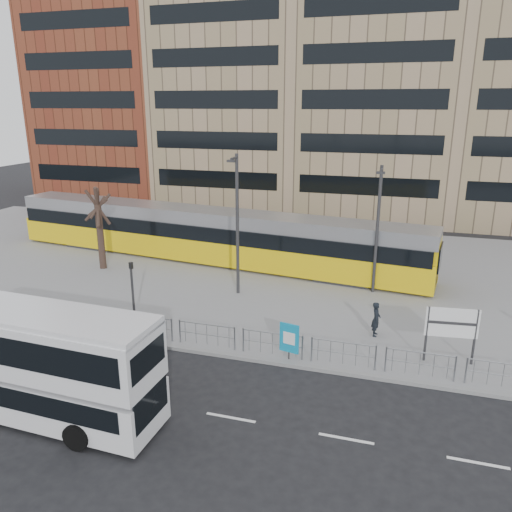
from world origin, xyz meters
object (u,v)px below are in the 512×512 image
(station_sign, at_px, (452,325))
(traffic_light_west, at_px, (132,284))
(tram, at_px, (206,235))
(ad_panel, at_px, (289,338))
(lamp_post_west, at_px, (237,220))
(bare_tree, at_px, (96,184))
(lamp_post_east, at_px, (378,225))
(double_decker_bus, at_px, (23,357))
(pedestrian, at_px, (376,319))

(station_sign, distance_m, traffic_light_west, 14.56)
(tram, xyz_separation_m, station_sign, (15.02, -10.38, -0.10))
(ad_panel, distance_m, lamp_post_west, 8.68)
(station_sign, bearing_deg, ad_panel, -172.32)
(bare_tree, bearing_deg, lamp_post_east, 2.08)
(double_decker_bus, bearing_deg, tram, 94.25)
(double_decker_bus, xyz_separation_m, pedestrian, (11.34, 9.43, -1.18))
(double_decker_bus, height_order, lamp_post_west, lamp_post_west)
(double_decker_bus, relative_size, pedestrian, 6.11)
(ad_panel, height_order, bare_tree, bare_tree)
(lamp_post_east, bearing_deg, ad_panel, -107.53)
(lamp_post_east, bearing_deg, tram, 165.25)
(lamp_post_east, bearing_deg, pedestrian, -84.95)
(station_sign, xyz_separation_m, lamp_post_west, (-10.92, 4.99, 2.61))
(double_decker_bus, relative_size, tram, 0.33)
(double_decker_bus, xyz_separation_m, lamp_post_east, (10.84, 15.08, 1.97))
(traffic_light_west, bearing_deg, tram, 114.20)
(ad_panel, bearing_deg, double_decker_bus, -130.59)
(pedestrian, bearing_deg, ad_panel, 136.14)
(lamp_post_west, bearing_deg, traffic_light_west, -125.15)
(lamp_post_east, height_order, bare_tree, bare_tree)
(lamp_post_east, bearing_deg, lamp_post_west, -162.10)
(pedestrian, xyz_separation_m, lamp_post_east, (-0.50, 5.65, 3.15))
(traffic_light_west, height_order, bare_tree, bare_tree)
(pedestrian, bearing_deg, lamp_post_east, 6.17)
(double_decker_bus, bearing_deg, station_sign, 30.51)
(tram, distance_m, traffic_light_west, 10.56)
(double_decker_bus, relative_size, traffic_light_west, 3.24)
(double_decker_bus, relative_size, ad_panel, 6.20)
(lamp_post_west, bearing_deg, lamp_post_east, 17.90)
(lamp_post_east, distance_m, bare_tree, 17.34)
(station_sign, bearing_deg, lamp_post_east, 109.24)
(tram, distance_m, lamp_post_west, 7.22)
(traffic_light_west, distance_m, lamp_post_east, 13.47)
(ad_panel, height_order, traffic_light_west, traffic_light_west)
(traffic_light_west, xyz_separation_m, lamp_post_east, (10.99, 7.54, 1.99))
(bare_tree, bearing_deg, double_decker_bus, -66.08)
(double_decker_bus, height_order, lamp_post_east, lamp_post_east)
(tram, xyz_separation_m, pedestrian, (11.95, -8.67, -0.95))
(lamp_post_east, xyz_separation_m, bare_tree, (-17.26, -0.63, 1.56))
(pedestrian, distance_m, traffic_light_west, 11.70)
(station_sign, height_order, lamp_post_west, lamp_post_west)
(pedestrian, bearing_deg, tram, 55.16)
(ad_panel, bearing_deg, station_sign, 26.48)
(station_sign, relative_size, ad_panel, 1.50)
(bare_tree, bearing_deg, ad_panel, -30.14)
(traffic_light_west, bearing_deg, pedestrian, 31.00)
(bare_tree, bearing_deg, lamp_post_west, -10.01)
(double_decker_bus, bearing_deg, lamp_post_east, 56.62)
(lamp_post_west, relative_size, bare_tree, 1.04)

